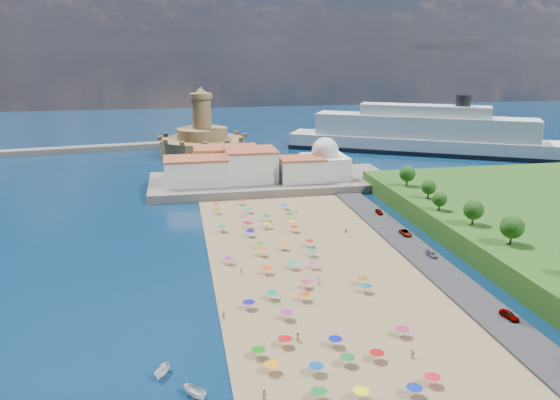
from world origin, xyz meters
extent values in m
plane|color=#071938|center=(0.00, 0.00, 0.00)|extent=(700.00, 700.00, 0.00)
cube|color=#59544C|center=(10.00, 73.00, 1.50)|extent=(90.00, 36.00, 3.00)
cube|color=#59544C|center=(-12.00, 108.00, 1.20)|extent=(18.00, 70.00, 2.40)
cube|color=silver|center=(-18.00, 69.00, 7.50)|extent=(22.00, 14.00, 9.00)
cube|color=silver|center=(2.00, 71.00, 8.50)|extent=(18.00, 16.00, 11.00)
cube|color=silver|center=(20.00, 67.00, 7.00)|extent=(16.00, 12.00, 8.00)
cube|color=silver|center=(-6.00, 83.00, 8.00)|extent=(24.00, 14.00, 10.00)
cube|color=silver|center=(30.00, 71.00, 7.00)|extent=(16.00, 16.00, 8.00)
sphere|color=silver|center=(30.00, 71.00, 13.00)|extent=(10.00, 10.00, 10.00)
cylinder|color=silver|center=(30.00, 71.00, 16.80)|extent=(1.20, 1.20, 1.60)
cylinder|color=olive|center=(-12.00, 138.00, 4.00)|extent=(40.00, 40.00, 8.00)
cylinder|color=olive|center=(-12.00, 138.00, 10.50)|extent=(24.00, 24.00, 5.00)
cylinder|color=olive|center=(-12.00, 138.00, 20.00)|extent=(9.00, 9.00, 14.00)
cylinder|color=olive|center=(-12.00, 138.00, 28.20)|extent=(10.40, 10.40, 2.40)
cone|color=olive|center=(-12.00, 138.00, 30.90)|extent=(6.00, 6.00, 3.00)
cube|color=black|center=(93.74, 123.25, 1.05)|extent=(124.41, 80.10, 2.11)
cube|color=silver|center=(93.74, 123.25, 3.91)|extent=(123.34, 79.27, 7.81)
cube|color=silver|center=(93.74, 123.25, 13.02)|extent=(98.84, 63.72, 10.41)
cube|color=silver|center=(93.74, 123.25, 20.83)|extent=(59.11, 39.84, 5.21)
cylinder|color=black|center=(108.96, 114.91, 26.03)|extent=(6.94, 6.94, 5.21)
cylinder|color=gray|center=(-5.36, 23.97, 1.25)|extent=(0.07, 0.07, 2.00)
cone|color=#B90E39|center=(-5.36, 23.97, 2.15)|extent=(2.50, 2.50, 0.60)
cylinder|color=gray|center=(6.82, 18.30, 1.25)|extent=(0.07, 0.07, 2.00)
cone|color=red|center=(6.82, 18.30, 2.15)|extent=(2.50, 2.50, 0.60)
cylinder|color=gray|center=(1.14, -48.02, 1.25)|extent=(0.07, 0.07, 2.00)
cone|color=#136E28|center=(1.14, -48.02, 2.15)|extent=(2.50, 2.50, 0.60)
cylinder|color=gray|center=(-11.97, -25.36, 1.25)|extent=(0.07, 0.07, 2.00)
cone|color=#130CA5|center=(-11.97, -25.36, 2.15)|extent=(2.50, 2.50, 0.60)
cylinder|color=gray|center=(-0.15, 23.09, 1.25)|extent=(0.07, 0.07, 2.00)
cone|color=gold|center=(-0.15, 23.09, 2.15)|extent=(2.50, 2.50, 0.60)
cylinder|color=gray|center=(12.22, -55.75, 1.25)|extent=(0.07, 0.07, 2.00)
cone|color=red|center=(12.22, -55.75, 2.15)|extent=(2.50, 2.50, 0.60)
cylinder|color=gray|center=(-5.80, 16.97, 1.25)|extent=(0.07, 0.07, 2.00)
cone|color=#120C9F|center=(-5.80, 16.97, 2.15)|extent=(2.50, 2.50, 0.60)
cylinder|color=gray|center=(13.65, -41.20, 1.25)|extent=(0.07, 0.07, 2.00)
cone|color=#A22255|center=(13.65, -41.20, 2.15)|extent=(2.50, 2.50, 0.60)
cylinder|color=gray|center=(5.59, -8.18, 1.25)|extent=(0.07, 0.07, 2.00)
cone|color=#C32988|center=(5.59, -8.18, 2.15)|extent=(2.50, 2.50, 0.60)
cylinder|color=gray|center=(-5.48, -31.01, 1.25)|extent=(0.07, 0.07, 2.00)
cone|color=#9F227E|center=(-5.48, -31.01, 2.15)|extent=(2.50, 2.50, 0.60)
cylinder|color=gray|center=(-4.50, -49.54, 1.25)|extent=(0.07, 0.07, 2.00)
cone|color=#0B4799|center=(-4.50, -49.54, 2.15)|extent=(2.50, 2.50, 0.60)
cylinder|color=gray|center=(-13.63, -1.27, 1.25)|extent=(0.07, 0.07, 2.00)
cone|color=#98208E|center=(-13.63, -1.27, 2.15)|extent=(2.50, 2.50, 0.60)
cylinder|color=gray|center=(-12.86, 45.45, 1.25)|extent=(0.07, 0.07, 2.00)
cone|color=#F62C0A|center=(-12.86, 45.45, 2.15)|extent=(2.50, 2.50, 0.60)
cylinder|color=gray|center=(8.47, 40.45, 1.25)|extent=(0.07, 0.07, 2.00)
cone|color=#0C4BA5|center=(8.47, 40.45, 2.15)|extent=(2.50, 2.50, 0.60)
cylinder|color=gray|center=(13.31, -22.50, 1.25)|extent=(0.07, 0.07, 2.00)
cone|color=#0D5C7B|center=(13.31, -22.50, 2.15)|extent=(2.50, 2.50, 0.60)
cylinder|color=gray|center=(8.20, 6.53, 1.25)|extent=(0.07, 0.07, 2.00)
cone|color=#9C280E|center=(8.20, 6.53, 2.15)|extent=(2.50, 2.50, 0.60)
cylinder|color=gray|center=(13.99, -18.58, 1.25)|extent=(0.07, 0.07, 2.00)
cone|color=#8A580C|center=(13.99, -18.58, 2.15)|extent=(2.50, 2.50, 0.60)
cylinder|color=gray|center=(-3.29, 39.12, 1.25)|extent=(0.07, 0.07, 2.00)
cone|color=#0F738A|center=(-3.29, 39.12, 2.15)|extent=(2.50, 2.50, 0.60)
cylinder|color=gray|center=(6.32, -47.70, 1.25)|extent=(0.07, 0.07, 2.00)
cone|color=#A30D0D|center=(6.32, -47.70, 2.15)|extent=(2.50, 2.50, 0.60)
cylinder|color=gray|center=(-5.63, -9.01, 1.25)|extent=(0.07, 0.07, 2.00)
cone|color=#F6400A|center=(-5.63, -9.01, 2.15)|extent=(2.50, 2.50, 0.60)
cylinder|color=gray|center=(-12.77, -43.04, 1.25)|extent=(0.07, 0.07, 2.00)
cone|color=#177114|center=(-12.77, -43.04, 2.15)|extent=(2.50, 2.50, 0.60)
cylinder|color=gray|center=(8.00, 30.59, 1.25)|extent=(0.07, 0.07, 2.00)
cone|color=#166912|center=(8.00, 30.59, 2.15)|extent=(2.50, 2.50, 0.60)
cylinder|color=gray|center=(-7.71, -40.42, 1.25)|extent=(0.07, 0.07, 2.00)
cone|color=red|center=(-7.71, -40.42, 2.15)|extent=(2.50, 2.50, 0.60)
cylinder|color=gray|center=(7.23, 24.08, 1.25)|extent=(0.07, 0.07, 2.00)
cone|color=yellow|center=(7.23, 24.08, 2.15)|extent=(2.50, 2.50, 0.60)
cylinder|color=gray|center=(0.89, -7.30, 1.25)|extent=(0.07, 0.07, 2.00)
cone|color=#0E8976|center=(0.89, -7.30, 2.15)|extent=(2.50, 2.50, 0.60)
cylinder|color=gray|center=(8.39, -57.82, 1.25)|extent=(0.07, 0.07, 2.00)
cone|color=#0C259D|center=(8.39, -57.82, 2.15)|extent=(2.50, 2.50, 0.60)
cylinder|color=gray|center=(1.36, -17.95, 1.25)|extent=(0.07, 0.07, 2.00)
cone|color=#AE2565|center=(1.36, -17.95, 2.15)|extent=(2.50, 2.50, 0.60)
cylinder|color=gray|center=(-5.74, -55.99, 1.25)|extent=(0.07, 0.07, 2.00)
cone|color=#14742B|center=(-5.74, -55.99, 2.15)|extent=(2.50, 2.50, 0.60)
cylinder|color=gray|center=(-4.54, 48.64, 1.25)|extent=(0.07, 0.07, 2.00)
cone|color=#7F420B|center=(-4.54, 48.64, 2.15)|extent=(2.50, 2.50, 0.60)
cylinder|color=gray|center=(0.74, 30.04, 1.25)|extent=(0.07, 0.07, 2.00)
cone|color=#136C31|center=(0.74, 30.04, 2.15)|extent=(2.50, 2.50, 0.60)
cylinder|color=gray|center=(-6.76, -22.02, 1.25)|extent=(0.07, 0.07, 2.00)
cone|color=#0D7D72|center=(-6.76, -22.02, 2.15)|extent=(2.50, 2.50, 0.60)
cylinder|color=gray|center=(1.05, 5.41, 1.25)|extent=(0.07, 0.07, 2.00)
cone|color=orange|center=(1.05, 5.41, 2.15)|extent=(2.50, 2.50, 0.60)
cylinder|color=gray|center=(-13.07, 22.63, 1.25)|extent=(0.07, 0.07, 2.00)
cone|color=#0D7E6B|center=(-13.07, 22.63, 2.15)|extent=(2.50, 2.50, 0.60)
cylinder|color=gray|center=(-11.39, -47.77, 1.25)|extent=(0.07, 0.07, 2.00)
cone|color=orange|center=(-11.39, -47.77, 2.15)|extent=(2.50, 2.50, 0.60)
cylinder|color=gray|center=(-0.35, -23.97, 1.25)|extent=(0.07, 0.07, 2.00)
cone|color=#C3410F|center=(-0.35, -23.97, 2.15)|extent=(2.50, 2.50, 0.60)
cylinder|color=gray|center=(0.36, -57.07, 1.25)|extent=(0.07, 0.07, 2.00)
cone|color=#FFFB0D|center=(0.36, -57.07, 2.15)|extent=(2.50, 2.50, 0.60)
cylinder|color=gray|center=(-4.73, 7.19, 1.25)|extent=(0.07, 0.07, 2.00)
cone|color=#2E8317|center=(-4.73, 7.19, 2.15)|extent=(2.50, 2.50, 0.60)
cylinder|color=gray|center=(7.18, -0.32, 1.25)|extent=(0.07, 0.07, 2.00)
cone|color=#107F98|center=(7.18, -0.32, 2.15)|extent=(2.50, 2.50, 0.60)
cylinder|color=gray|center=(-4.95, 2.31, 1.25)|extent=(0.07, 0.07, 2.00)
cone|color=orange|center=(-4.95, 2.31, 2.15)|extent=(2.50, 2.50, 0.60)
cylinder|color=gray|center=(-13.05, 39.83, 1.25)|extent=(0.07, 0.07, 2.00)
cone|color=#78630A|center=(-13.05, 39.83, 2.15)|extent=(2.50, 2.50, 0.60)
cylinder|color=gray|center=(0.84, -42.12, 1.25)|extent=(0.07, 0.07, 2.00)
cone|color=#0C11A2|center=(0.84, -42.12, 2.15)|extent=(2.50, 2.50, 0.60)
cylinder|color=gray|center=(-5.84, 30.82, 1.25)|extent=(0.07, 0.07, 2.00)
cone|color=#BF2954|center=(-5.84, 30.82, 2.15)|extent=(2.50, 2.50, 0.60)
imported|color=tan|center=(-13.55, -54.20, 1.15)|extent=(1.04, 0.92, 1.80)
imported|color=tan|center=(8.11, 2.88, 1.13)|extent=(0.76, 0.75, 1.76)
imported|color=tan|center=(10.89, 34.48, 1.20)|extent=(1.40, 1.28, 1.89)
imported|color=tan|center=(-13.02, 20.70, 1.14)|extent=(1.32, 1.07, 1.78)
imported|color=tan|center=(-17.22, -28.60, 1.20)|extent=(0.81, 0.80, 1.89)
imported|color=tan|center=(4.79, -16.59, 1.08)|extent=(0.78, 0.95, 1.67)
imported|color=tan|center=(-5.11, -39.12, 1.18)|extent=(1.08, 1.82, 1.87)
imported|color=tan|center=(20.79, 14.70, 1.03)|extent=(1.52, 0.98, 1.56)
imported|color=tan|center=(-11.39, -7.97, 1.06)|extent=(0.80, 0.63, 1.63)
imported|color=tan|center=(12.54, -48.04, 1.13)|extent=(0.92, 1.09, 1.75)
imported|color=tan|center=(-0.91, 21.37, 1.10)|extent=(0.66, 0.84, 1.70)
imported|color=white|center=(-23.54, -51.57, 0.88)|extent=(4.26, 4.59, 1.76)
imported|color=white|center=(-28.49, -45.01, 0.79)|extent=(3.16, 4.37, 1.58)
imported|color=gray|center=(36.00, 9.26, 1.37)|extent=(2.26, 4.84, 1.34)
imported|color=gray|center=(36.00, -39.20, 1.41)|extent=(2.32, 4.37, 1.41)
imported|color=gray|center=(36.00, 29.30, 1.39)|extent=(1.95, 4.18, 1.39)
imported|color=gray|center=(36.00, -6.75, 1.30)|extent=(1.77, 4.17, 1.20)
cylinder|color=#382314|center=(50.94, -15.58, 7.54)|extent=(0.50, 0.50, 3.08)
sphere|color=#14380F|center=(50.94, -15.58, 10.31)|extent=(5.54, 5.54, 5.54)
cylinder|color=#382314|center=(49.82, -0.57, 7.45)|extent=(0.50, 0.50, 2.89)
sphere|color=#14380F|center=(49.82, -0.57, 10.05)|extent=(5.20, 5.20, 5.20)
cylinder|color=#382314|center=(47.39, 13.17, 7.16)|extent=(0.50, 0.50, 2.32)
sphere|color=#14380F|center=(47.39, 13.17, 9.25)|extent=(4.18, 4.18, 4.18)
cylinder|color=#382314|center=(49.94, 25.40, 7.26)|extent=(0.50, 0.50, 2.52)
sphere|color=#14380F|center=(49.94, 25.40, 9.53)|extent=(4.53, 4.53, 4.53)
cylinder|color=#382314|center=(49.86, 41.07, 7.47)|extent=(0.50, 0.50, 2.94)
sphere|color=#14380F|center=(49.86, 41.07, 10.12)|extent=(5.30, 5.30, 5.30)
camera|label=1|loc=(-24.41, -122.91, 50.51)|focal=35.00mm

